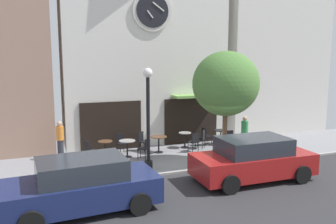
{
  "coord_description": "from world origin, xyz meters",
  "views": [
    {
      "loc": [
        -6.28,
        -11.88,
        4.36
      ],
      "look_at": [
        -1.0,
        2.15,
        2.02
      ],
      "focal_mm": 37.65,
      "sensor_mm": 36.0,
      "label": 1
    }
  ],
  "objects": [
    {
      "name": "cafe_chair_near_tree",
      "position": [
        -4.31,
        2.68,
        0.53
      ],
      "size": [
        0.52,
        0.52,
        0.9
      ],
      "color": "black",
      "rests_on": "ground_plane"
    },
    {
      "name": "cafe_chair_facing_wall",
      "position": [
        -1.74,
        3.58,
        0.53
      ],
      "size": [
        0.56,
        0.56,
        0.9
      ],
      "color": "black",
      "rests_on": "ground_plane"
    },
    {
      "name": "ground_plane",
      "position": [
        0.0,
        -1.32,
        -0.02
      ],
      "size": [
        26.37,
        11.29,
        0.13
      ],
      "color": "gray"
    },
    {
      "name": "street_tree",
      "position": [
        0.92,
        0.59,
        3.29
      ],
      "size": [
        2.77,
        2.49,
        4.61
      ],
      "color": "brown",
      "rests_on": "ground_plane"
    },
    {
      "name": "cafe_chair_corner",
      "position": [
        1.06,
        3.02,
        0.53
      ],
      "size": [
        0.57,
        0.57,
        0.9
      ],
      "color": "black",
      "rests_on": "ground_plane"
    },
    {
      "name": "cafe_chair_near_lamp",
      "position": [
        -2.03,
        2.25,
        0.53
      ],
      "size": [
        0.56,
        0.56,
        0.9
      ],
      "color": "black",
      "rests_on": "ground_plane"
    },
    {
      "name": "cafe_chair_left_end",
      "position": [
        1.51,
        3.49,
        0.53
      ],
      "size": [
        0.44,
        0.44,
        0.9
      ],
      "color": "black",
      "rests_on": "ground_plane"
    },
    {
      "name": "cafe_table_center",
      "position": [
        -1.12,
        3.03,
        0.55
      ],
      "size": [
        0.76,
        0.76,
        0.76
      ],
      "color": "black",
      "rests_on": "ground_plane"
    },
    {
      "name": "clock_building",
      "position": [
        -0.99,
        5.38,
        6.11
      ],
      "size": [
        8.23,
        3.43,
        11.84
      ],
      "color": "silver",
      "rests_on": "ground_plane"
    },
    {
      "name": "pedestrian_green",
      "position": [
        2.64,
        1.77,
        0.86
      ],
      "size": [
        0.4,
        0.4,
        1.67
      ],
      "color": "#2D2D38",
      "rests_on": "ground_plane"
    },
    {
      "name": "cafe_chair_facing_street",
      "position": [
        0.47,
        2.57,
        0.53
      ],
      "size": [
        0.48,
        0.48,
        0.9
      ],
      "color": "black",
      "rests_on": "ground_plane"
    },
    {
      "name": "cafe_table_center_left",
      "position": [
        -2.67,
        2.78,
        0.54
      ],
      "size": [
        0.71,
        0.71,
        0.76
      ],
      "color": "black",
      "rests_on": "ground_plane"
    },
    {
      "name": "cafe_table_rightmost",
      "position": [
        -3.57,
        3.14,
        0.49
      ],
      "size": [
        0.63,
        0.63,
        0.73
      ],
      "color": "black",
      "rests_on": "ground_plane"
    },
    {
      "name": "pedestrian_orange",
      "position": [
        -5.42,
        3.49,
        0.86
      ],
      "size": [
        0.45,
        0.45,
        1.67
      ],
      "color": "#2D2D38",
      "rests_on": "ground_plane"
    },
    {
      "name": "parked_car_red",
      "position": [
        0.82,
        -1.61,
        0.76
      ],
      "size": [
        4.32,
        2.06,
        1.55
      ],
      "color": "maroon",
      "rests_on": "ground_plane"
    },
    {
      "name": "street_lamp",
      "position": [
        -2.32,
        0.79,
        2.01
      ],
      "size": [
        0.36,
        0.36,
        3.96
      ],
      "color": "black",
      "rests_on": "ground_plane"
    },
    {
      "name": "parked_car_navy",
      "position": [
        -5.21,
        -2.1,
        0.76
      ],
      "size": [
        4.4,
        2.22,
        1.55
      ],
      "color": "navy",
      "rests_on": "ground_plane"
    },
    {
      "name": "cafe_table_center_right",
      "position": [
        0.36,
        3.41,
        0.49
      ],
      "size": [
        0.6,
        0.6,
        0.75
      ],
      "color": "black",
      "rests_on": "ground_plane"
    },
    {
      "name": "cafe_chair_right_end",
      "position": [
        -2.74,
        3.61,
        0.53
      ],
      "size": [
        0.48,
        0.48,
        0.9
      ],
      "color": "black",
      "rests_on": "ground_plane"
    },
    {
      "name": "cafe_table_near_door",
      "position": [
        2.33,
        3.43,
        0.5
      ],
      "size": [
        0.68,
        0.68,
        0.72
      ],
      "color": "black",
      "rests_on": "ground_plane"
    },
    {
      "name": "neighbor_building_right",
      "position": [
        6.85,
        5.8,
        5.53
      ],
      "size": [
        6.34,
        3.0,
        11.06
      ],
      "color": "silver",
      "rests_on": "ground_plane"
    },
    {
      "name": "cafe_chair_outer",
      "position": [
        2.27,
        2.56,
        0.53
      ],
      "size": [
        0.43,
        0.43,
        0.9
      ],
      "color": "black",
      "rests_on": "ground_plane"
    }
  ]
}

